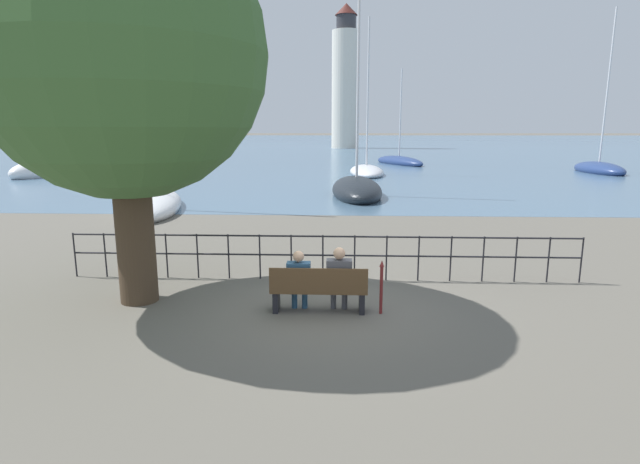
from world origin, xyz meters
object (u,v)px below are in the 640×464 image
at_px(seated_person_left, 299,278).
at_px(closed_umbrella, 381,284).
at_px(sailboat_1, 356,190).
at_px(sailboat_2, 399,161).
at_px(harbor_lighthouse, 346,83).
at_px(park_bench, 319,290).
at_px(sailboat_5, 43,171).
at_px(seated_person_right, 339,276).
at_px(sailboat_3, 152,203).
at_px(sailboat_0, 599,169).
at_px(shade_tree, 121,54).
at_px(sailboat_4, 366,171).

bearing_deg(seated_person_left, closed_umbrella, -3.45).
relative_size(sailboat_1, sailboat_2, 1.08).
relative_size(closed_umbrella, harbor_lighthouse, 0.04).
relative_size(park_bench, sailboat_1, 0.18).
height_order(seated_person_left, sailboat_5, sailboat_5).
distance_m(seated_person_right, sailboat_5, 35.10).
distance_m(sailboat_3, sailboat_5, 20.57).
bearing_deg(sailboat_2, sailboat_1, -123.46).
height_order(park_bench, sailboat_1, sailboat_1).
distance_m(sailboat_0, sailboat_2, 17.77).
bearing_deg(sailboat_5, shade_tree, -47.27).
bearing_deg(seated_person_right, shade_tree, 173.97).
bearing_deg(sailboat_1, seated_person_right, -95.67).
bearing_deg(sailboat_4, seated_person_right, -95.27).
bearing_deg(seated_person_left, sailboat_1, 84.64).
distance_m(seated_person_left, sailboat_3, 14.21).
height_order(seated_person_left, sailboat_0, sailboat_0).
height_order(shade_tree, sailboat_1, sailboat_1).
height_order(seated_person_left, sailboat_1, sailboat_1).
xyz_separation_m(sailboat_1, sailboat_2, (5.02, 24.78, -0.04)).
bearing_deg(park_bench, shade_tree, 172.20).
height_order(sailboat_0, sailboat_4, sailboat_0).
distance_m(seated_person_left, sailboat_1, 17.17).
height_order(seated_person_right, harbor_lighthouse, harbor_lighthouse).
height_order(sailboat_3, sailboat_5, sailboat_3).
bearing_deg(sailboat_4, seated_person_left, -96.73).
xyz_separation_m(seated_person_right, sailboat_4, (1.99, 29.93, -0.43)).
bearing_deg(shade_tree, closed_umbrella, -6.10).
xyz_separation_m(sailboat_0, sailboat_1, (-19.95, -15.14, -0.01)).
bearing_deg(seated_person_left, sailboat_0, 56.24).
bearing_deg(closed_umbrella, seated_person_left, 176.55).
bearing_deg(sailboat_1, seated_person_left, -98.21).
relative_size(sailboat_2, sailboat_4, 0.81).
relative_size(sailboat_2, harbor_lighthouse, 0.37).
xyz_separation_m(sailboat_5, harbor_lighthouse, (22.86, 60.00, 11.60)).
relative_size(closed_umbrella, sailboat_0, 0.08).
height_order(shade_tree, sailboat_0, sailboat_0).
xyz_separation_m(park_bench, closed_umbrella, (1.17, -0.02, 0.14)).
relative_size(sailboat_0, sailboat_1, 1.25).
distance_m(sailboat_0, sailboat_1, 25.05).
xyz_separation_m(seated_person_right, sailboat_5, (-22.12, 27.24, -0.30)).
bearing_deg(sailboat_0, park_bench, -123.40).
xyz_separation_m(shade_tree, closed_umbrella, (4.82, -0.52, -4.18)).
relative_size(seated_person_left, closed_umbrella, 1.14).
xyz_separation_m(sailboat_2, sailboat_4, (-3.87, -11.95, -0.01)).
bearing_deg(seated_person_left, sailboat_4, 84.73).
xyz_separation_m(shade_tree, park_bench, (3.65, -0.50, -4.33)).
bearing_deg(seated_person_left, harbor_lighthouse, 89.01).
height_order(sailboat_1, sailboat_3, sailboat_3).
relative_size(sailboat_3, sailboat_5, 1.02).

